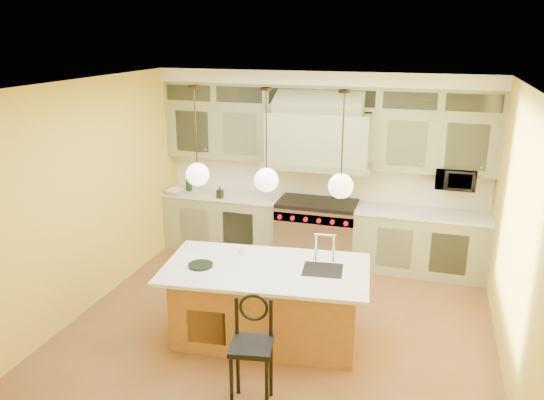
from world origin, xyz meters
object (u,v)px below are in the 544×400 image
(range, at_px, (317,230))
(microwave, at_px, (455,178))
(kitchen_island, at_px, (267,301))
(counter_stool, at_px, (252,347))

(range, height_order, microwave, microwave)
(kitchen_island, distance_m, counter_stool, 1.18)
(kitchen_island, bearing_deg, counter_stool, -86.20)
(range, bearing_deg, counter_stool, -87.81)
(range, bearing_deg, microwave, 3.12)
(kitchen_island, xyz_separation_m, counter_stool, (0.21, -1.15, 0.15))
(range, height_order, kitchen_island, kitchen_island)
(range, relative_size, kitchen_island, 0.50)
(kitchen_island, bearing_deg, microwave, 44.28)
(range, bearing_deg, kitchen_island, -91.76)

